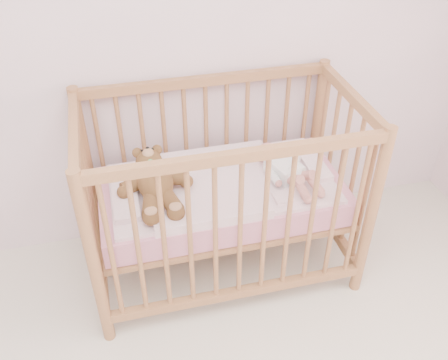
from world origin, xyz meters
name	(u,v)px	position (x,y,z in m)	size (l,w,h in m)	color
wall_back	(111,6)	(0.00, 2.00, 1.35)	(4.00, 0.02, 2.70)	silver
crib	(222,193)	(0.42, 1.60, 0.50)	(1.36, 0.76, 1.00)	#AE7E49
mattress	(222,195)	(0.42, 1.60, 0.49)	(1.22, 0.62, 0.13)	pink
blanket	(222,184)	(0.42, 1.60, 0.56)	(1.10, 0.58, 0.06)	pink
baby	(284,165)	(0.74, 1.58, 0.64)	(0.24, 0.49, 0.12)	white
teddy_bear	(155,182)	(0.09, 1.58, 0.65)	(0.38, 0.54, 0.15)	brown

